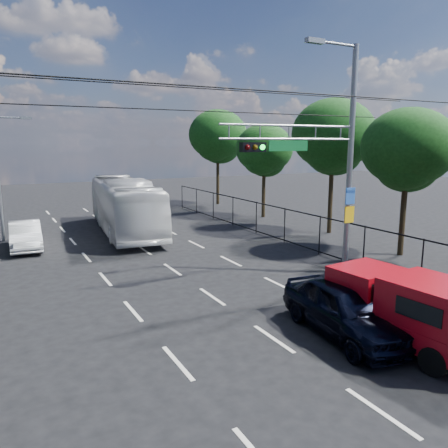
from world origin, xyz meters
TOP-DOWN VIEW (x-y plane):
  - ground at (0.00, 0.00)m, footprint 120.00×120.00m
  - lane_markings at (-0.00, 14.00)m, footprint 6.12×38.00m
  - signal_mast at (5.28, 7.99)m, footprint 6.43×0.39m
  - streetlight_left at (-6.33, 22.00)m, footprint 2.09×0.22m
  - utility_wires at (0.00, 8.83)m, footprint 22.00×5.04m
  - fence_right at (7.60, 12.17)m, footprint 0.06×34.03m
  - tree_right_b at (11.22, 9.02)m, footprint 4.50×4.50m
  - tree_right_c at (11.82, 15.02)m, footprint 5.10×5.10m
  - tree_right_d at (11.42, 22.02)m, footprint 4.32×4.32m
  - tree_right_e at (11.62, 30.02)m, footprint 5.28×5.28m
  - red_pickup at (3.05, 2.08)m, footprint 2.46×5.62m
  - navy_hatchback at (2.00, 3.23)m, footprint 2.45×4.92m
  - white_bus at (0.48, 21.34)m, footprint 4.15×12.42m
  - white_van at (-5.49, 19.37)m, footprint 1.73×4.48m

SIDE VIEW (x-z plane):
  - ground at x=0.00m, z-range 0.00..0.00m
  - lane_markings at x=0.00m, z-range 0.00..0.01m
  - white_van at x=-5.49m, z-range 0.00..1.46m
  - navy_hatchback at x=2.00m, z-range 0.00..1.61m
  - fence_right at x=7.60m, z-range 0.03..2.03m
  - red_pickup at x=3.05m, z-range 0.07..2.10m
  - white_bus at x=0.48m, z-range 0.00..3.39m
  - streetlight_left at x=-6.33m, z-range 0.40..7.48m
  - tree_right_d at x=11.42m, z-range 1.34..8.36m
  - tree_right_b at x=11.22m, z-range 1.40..8.71m
  - signal_mast at x=5.28m, z-range 0.49..9.99m
  - tree_right_c at x=11.82m, z-range 1.59..9.88m
  - tree_right_e at x=11.62m, z-range 1.65..10.23m
  - utility_wires at x=0.00m, z-range 6.86..7.60m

